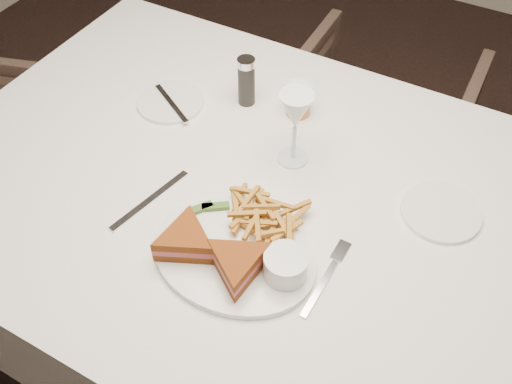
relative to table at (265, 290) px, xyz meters
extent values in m
cube|color=white|center=(0.00, 0.00, 0.00)|extent=(1.47, 0.98, 0.75)
imported|color=#49362D|center=(-0.01, 0.80, -0.07)|extent=(0.60, 0.57, 0.60)
ellipsoid|color=white|center=(0.02, -0.17, 0.38)|extent=(0.32, 0.25, 0.01)
cube|color=silver|center=(-0.20, -0.14, 0.38)|extent=(0.06, 0.20, 0.00)
cylinder|color=white|center=(-0.34, 0.14, 0.38)|extent=(0.16, 0.16, 0.01)
cylinder|color=white|center=(0.33, 0.12, 0.38)|extent=(0.16, 0.16, 0.01)
cylinder|color=black|center=(-0.18, 0.23, 0.44)|extent=(0.04, 0.04, 0.12)
cylinder|color=#B56B2B|center=(-0.06, 0.25, 0.42)|extent=(0.06, 0.06, 0.08)
cube|color=#3C6121|center=(-0.06, -0.10, 0.40)|extent=(0.05, 0.04, 0.01)
cube|color=#3C6121|center=(-0.09, -0.12, 0.40)|extent=(0.04, 0.05, 0.01)
cylinder|color=white|center=(0.13, -0.17, 0.42)|extent=(0.08, 0.08, 0.05)
camera|label=1|loc=(0.36, -0.70, 1.25)|focal=40.00mm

